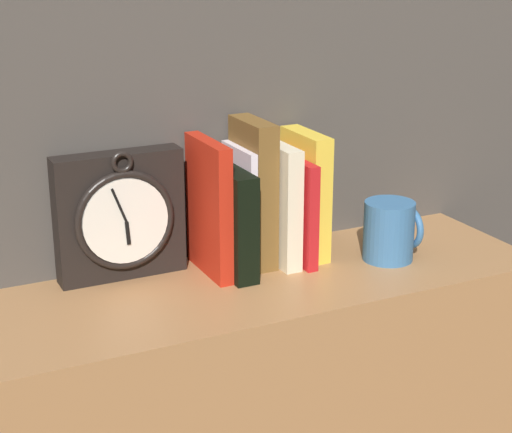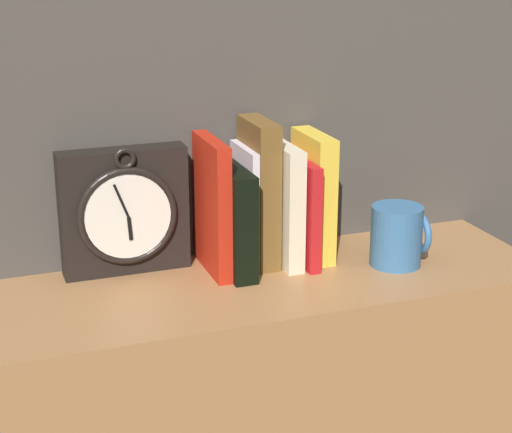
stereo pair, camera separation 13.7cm
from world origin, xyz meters
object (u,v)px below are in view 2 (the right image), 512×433
at_px(book_slot6_yellow, 313,196).
at_px(mug, 398,236).
at_px(clock, 125,212).
at_px(book_slot5_red, 299,210).
at_px(book_slot0_red, 212,206).
at_px(book_slot1_black, 232,219).
at_px(book_slot2_white, 245,206).
at_px(book_slot3_brown, 259,192).
at_px(book_slot4_cream, 282,203).

height_order(book_slot6_yellow, mug, book_slot6_yellow).
bearing_deg(clock, book_slot5_red, -9.16).
bearing_deg(book_slot0_red, book_slot6_yellow, 2.24).
xyz_separation_m(clock, book_slot1_black, (0.17, -0.05, -0.02)).
distance_m(book_slot2_white, mug, 0.27).
distance_m(book_slot1_black, book_slot3_brown, 0.07).
bearing_deg(book_slot2_white, book_slot5_red, -10.28).
height_order(book_slot2_white, book_slot3_brown, book_slot3_brown).
xyz_separation_m(book_slot3_brown, book_slot6_yellow, (0.10, -0.00, -0.01)).
xyz_separation_m(book_slot1_black, book_slot6_yellow, (0.15, 0.02, 0.02)).
bearing_deg(book_slot4_cream, book_slot6_yellow, 6.20).
xyz_separation_m(book_slot1_black, book_slot4_cream, (0.09, 0.01, 0.01)).
relative_size(book_slot1_black, book_slot3_brown, 0.72).
bearing_deg(book_slot6_yellow, mug, -37.24).
relative_size(clock, mug, 2.11).
xyz_separation_m(book_slot5_red, book_slot6_yellow, (0.03, 0.01, 0.02)).
xyz_separation_m(book_slot0_red, book_slot2_white, (0.06, 0.01, -0.01)).
distance_m(book_slot5_red, mug, 0.17).
bearing_deg(book_slot6_yellow, book_slot5_red, -159.32).
height_order(book_slot0_red, book_slot1_black, book_slot0_red).
height_order(clock, mug, clock).
distance_m(book_slot0_red, book_slot5_red, 0.16).
bearing_deg(book_slot2_white, book_slot1_black, -145.49).
xyz_separation_m(book_slot2_white, book_slot5_red, (0.09, -0.02, -0.01)).
bearing_deg(book_slot5_red, clock, 170.84).
relative_size(book_slot2_white, book_slot3_brown, 0.83).
distance_m(book_slot3_brown, book_slot6_yellow, 0.10).
distance_m(book_slot0_red, book_slot6_yellow, 0.19).
bearing_deg(book_slot2_white, book_slot4_cream, -10.76).
bearing_deg(clock, book_slot3_brown, -7.94).
bearing_deg(mug, book_slot3_brown, 156.44).
height_order(book_slot5_red, mug, book_slot5_red).
bearing_deg(clock, book_slot0_red, -17.31).
relative_size(book_slot3_brown, mug, 2.39).
relative_size(clock, book_slot1_black, 1.22).
xyz_separation_m(book_slot2_white, mug, (0.24, -0.10, -0.05)).
relative_size(clock, book_slot4_cream, 1.05).
relative_size(book_slot5_red, book_slot6_yellow, 0.83).
distance_m(book_slot1_black, book_slot6_yellow, 0.16).
height_order(book_slot0_red, book_slot4_cream, book_slot0_red).
height_order(book_slot3_brown, book_slot6_yellow, book_slot3_brown).
distance_m(clock, book_slot2_white, 0.20).
bearing_deg(mug, book_slot6_yellow, 142.76).
bearing_deg(book_slot3_brown, book_slot0_red, -172.40).
distance_m(book_slot1_black, book_slot2_white, 0.04).
bearing_deg(book_slot1_black, book_slot3_brown, 19.38).
bearing_deg(book_slot1_black, book_slot5_red, 1.63).
bearing_deg(book_slot1_black, book_slot6_yellow, 5.59).
bearing_deg(book_slot1_black, book_slot0_red, 166.16).
height_order(clock, book_slot4_cream, clock).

